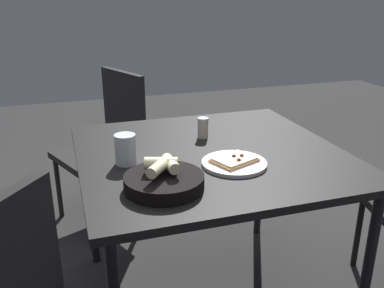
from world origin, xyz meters
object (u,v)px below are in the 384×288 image
at_px(bread_basket, 164,180).
at_px(pizza_plate, 234,162).
at_px(dining_table, 210,165).
at_px(pepper_shaker, 203,129).
at_px(chair_near, 109,139).
at_px(beer_glass, 126,151).

bearing_deg(bread_basket, pizza_plate, 20.31).
xyz_separation_m(dining_table, pepper_shaker, (0.02, 0.17, 0.10)).
height_order(pizza_plate, pepper_shaker, pepper_shaker).
height_order(bread_basket, pepper_shaker, bread_basket).
relative_size(dining_table, chair_near, 1.17).
bearing_deg(bread_basket, dining_table, 46.07).
distance_m(pepper_shaker, chair_near, 0.88).
relative_size(bread_basket, pepper_shaker, 2.92).
bearing_deg(chair_near, pepper_shaker, -66.34).
xyz_separation_m(pizza_plate, beer_glass, (-0.39, 0.14, 0.04)).
bearing_deg(dining_table, chair_near, 108.37).
bearing_deg(chair_near, pizza_plate, -72.51).
height_order(bread_basket, beer_glass, beer_glass).
bearing_deg(beer_glass, dining_table, 3.90).
distance_m(pizza_plate, beer_glass, 0.42).
relative_size(beer_glass, pepper_shaker, 1.26).
height_order(dining_table, pizza_plate, pizza_plate).
bearing_deg(dining_table, bread_basket, -133.93).
bearing_deg(pepper_shaker, dining_table, -98.36).
xyz_separation_m(beer_glass, pepper_shaker, (0.38, 0.19, -0.01)).
bearing_deg(bread_basket, pepper_shaker, 56.91).
bearing_deg(chair_near, dining_table, -71.63).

